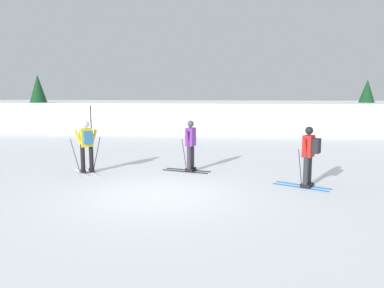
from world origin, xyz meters
name	(u,v)px	position (x,y,z in m)	size (l,w,h in m)	color
ground_plane	(157,195)	(0.00, 0.00, 0.00)	(120.00, 120.00, 0.00)	white
far_snow_ridge	(203,115)	(0.00, 18.42, 0.95)	(80.00, 8.82, 1.89)	white
skier_red	(309,154)	(4.04, 1.13, 0.96)	(1.57, 1.12, 1.71)	#237AC6
skier_yellow	(87,144)	(-2.76, 2.44, 0.96)	(1.25, 1.51, 1.71)	silver
skier_purple	(190,144)	(0.58, 2.99, 0.92)	(1.64, 0.97, 1.71)	black
trail_marker_pole	(91,123)	(-5.72, 11.01, 0.94)	(0.06, 0.06, 1.88)	black
conifer_far_left	(38,97)	(-11.07, 15.70, 2.27)	(1.80, 1.80, 3.78)	#513823
conifer_far_right	(366,101)	(11.10, 17.40, 1.97)	(1.94, 1.94, 3.46)	#513823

